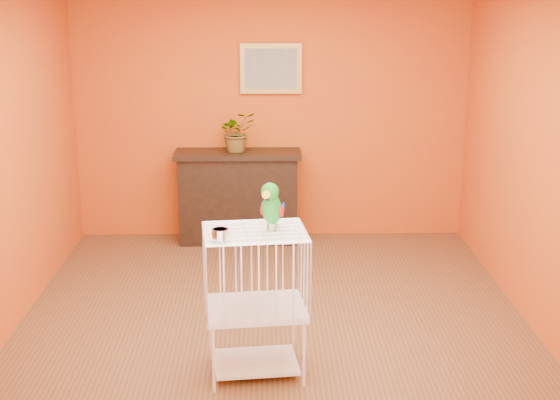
{
  "coord_description": "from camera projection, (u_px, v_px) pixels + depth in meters",
  "views": [
    {
      "loc": [
        -0.05,
        -5.66,
        2.56
      ],
      "look_at": [
        0.04,
        -0.82,
        1.22
      ],
      "focal_mm": 50.0,
      "sensor_mm": 36.0,
      "label": 1
    }
  ],
  "objects": [
    {
      "name": "ground",
      "position": [
        274.0,
        322.0,
        6.14
      ],
      "size": [
        4.5,
        4.5,
        0.0
      ],
      "primitive_type": "plane",
      "color": "brown",
      "rests_on": "ground"
    },
    {
      "name": "room_shell",
      "position": [
        273.0,
        123.0,
        5.71
      ],
      "size": [
        4.5,
        4.5,
        4.5
      ],
      "color": "#C84112",
      "rests_on": "ground"
    },
    {
      "name": "birdcage",
      "position": [
        255.0,
        301.0,
        5.19
      ],
      "size": [
        0.71,
        0.58,
        1.02
      ],
      "rotation": [
        0.0,
        0.0,
        0.11
      ],
      "color": "silver",
      "rests_on": "ground"
    },
    {
      "name": "parrot",
      "position": [
        272.0,
        206.0,
        5.03
      ],
      "size": [
        0.18,
        0.3,
        0.33
      ],
      "rotation": [
        0.0,
        0.0,
        -0.31
      ],
      "color": "#59544C",
      "rests_on": "birdcage"
    },
    {
      "name": "framed_picture",
      "position": [
        271.0,
        69.0,
        7.81
      ],
      "size": [
        0.62,
        0.04,
        0.5
      ],
      "color": "#AD8A3D",
      "rests_on": "room_shell"
    },
    {
      "name": "console_cabinet",
      "position": [
        238.0,
        197.0,
        7.96
      ],
      "size": [
        1.27,
        0.46,
        0.94
      ],
      "color": "black",
      "rests_on": "ground"
    },
    {
      "name": "feed_cup",
      "position": [
        220.0,
        235.0,
        4.85
      ],
      "size": [
        0.11,
        0.11,
        0.07
      ],
      "primitive_type": "cylinder",
      "color": "silver",
      "rests_on": "birdcage"
    },
    {
      "name": "potted_plant",
      "position": [
        237.0,
        137.0,
        7.75
      ],
      "size": [
        0.49,
        0.51,
        0.32
      ],
      "primitive_type": "imported",
      "rotation": [
        0.0,
        0.0,
        0.39
      ],
      "color": "#26722D",
      "rests_on": "console_cabinet"
    }
  ]
}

